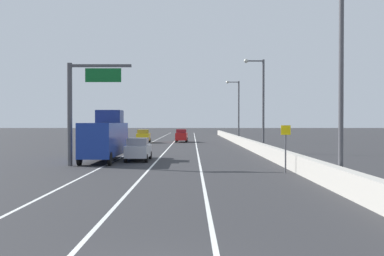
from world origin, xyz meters
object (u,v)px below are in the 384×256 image
(box_truck, at_px, (105,137))
(car_red_1, at_px, (181,136))
(speed_advisory_sign, at_px, (285,145))
(lamp_post_right_third, at_px, (236,107))
(car_silver_2, at_px, (138,149))
(car_yellow_0, at_px, (143,136))
(lamp_post_right_near, at_px, (335,73))
(overhead_sign_gantry, at_px, (79,101))
(lamp_post_right_second, at_px, (260,99))

(box_truck, bearing_deg, car_red_1, 80.49)
(car_red_1, xyz_separation_m, box_truck, (-5.49, -32.75, 0.90))
(speed_advisory_sign, distance_m, lamp_post_right_third, 40.92)
(speed_advisory_sign, xyz_separation_m, car_silver_2, (-10.33, 8.43, -0.82))
(car_yellow_0, relative_size, box_truck, 0.47)
(car_red_1, relative_size, box_truck, 0.50)
(lamp_post_right_near, xyz_separation_m, box_truck, (-14.18, 14.29, -3.69))
(lamp_post_right_third, bearing_deg, speed_advisory_sign, -91.78)
(car_red_1, bearing_deg, car_silver_2, -94.85)
(overhead_sign_gantry, xyz_separation_m, lamp_post_right_second, (15.30, 13.16, 0.90))
(overhead_sign_gantry, height_order, speed_advisory_sign, overhead_sign_gantry)
(car_red_1, bearing_deg, overhead_sign_gantry, -99.99)
(overhead_sign_gantry, distance_m, car_silver_2, 6.75)
(lamp_post_right_third, height_order, car_silver_2, lamp_post_right_third)
(speed_advisory_sign, height_order, car_red_1, speed_advisory_sign)
(overhead_sign_gantry, bearing_deg, speed_advisory_sign, -16.87)
(speed_advisory_sign, height_order, lamp_post_right_near, lamp_post_right_near)
(car_red_1, relative_size, car_silver_2, 1.08)
(lamp_post_right_second, xyz_separation_m, lamp_post_right_third, (0.01, 23.30, 0.00))
(overhead_sign_gantry, distance_m, lamp_post_right_second, 20.20)
(lamp_post_right_third, relative_size, car_yellow_0, 2.31)
(lamp_post_right_near, distance_m, lamp_post_right_second, 23.30)
(car_silver_2, bearing_deg, car_red_1, 85.15)
(speed_advisory_sign, relative_size, lamp_post_right_third, 0.31)
(lamp_post_right_near, relative_size, lamp_post_right_second, 1.00)
(lamp_post_right_second, height_order, car_red_1, lamp_post_right_second)
(lamp_post_right_third, relative_size, car_red_1, 2.18)
(lamp_post_right_second, distance_m, car_silver_2, 15.38)
(lamp_post_right_second, height_order, box_truck, lamp_post_right_second)
(speed_advisory_sign, xyz_separation_m, car_red_1, (-7.55, 41.16, -0.73))
(lamp_post_right_second, bearing_deg, lamp_post_right_third, 89.97)
(car_red_1, height_order, car_silver_2, car_red_1)
(lamp_post_right_near, relative_size, car_yellow_0, 2.31)
(speed_advisory_sign, xyz_separation_m, lamp_post_right_third, (1.26, 40.72, 3.86))
(speed_advisory_sign, distance_m, car_yellow_0, 41.35)
(lamp_post_right_second, distance_m, car_red_1, 25.74)
(lamp_post_right_second, relative_size, car_yellow_0, 2.31)
(overhead_sign_gantry, bearing_deg, box_truck, 76.27)
(speed_advisory_sign, distance_m, box_truck, 15.52)
(car_red_1, distance_m, box_truck, 33.22)
(car_red_1, bearing_deg, lamp_post_right_third, -2.90)
(car_yellow_0, xyz_separation_m, box_truck, (0.37, -30.70, 0.92))
(speed_advisory_sign, height_order, box_truck, box_truck)
(lamp_post_right_second, xyz_separation_m, car_red_1, (-8.80, 23.74, -4.59))
(speed_advisory_sign, bearing_deg, car_silver_2, 140.77)
(lamp_post_right_third, relative_size, car_silver_2, 2.37)
(lamp_post_right_third, bearing_deg, lamp_post_right_second, -90.03)
(overhead_sign_gantry, xyz_separation_m, lamp_post_right_near, (15.19, -10.14, 0.90))
(lamp_post_right_third, xyz_separation_m, car_yellow_0, (-14.67, -1.60, -4.60))
(lamp_post_right_third, bearing_deg, box_truck, -113.88)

